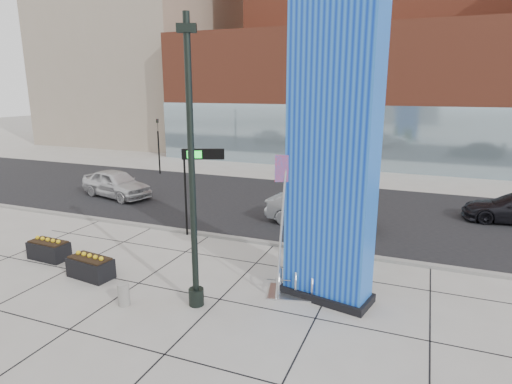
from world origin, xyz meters
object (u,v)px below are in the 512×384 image
at_px(public_art_sculpture, 305,255).
at_px(concrete_bollard, 124,294).
at_px(car_silver_mid, 319,209).
at_px(blue_pylon, 332,158).
at_px(lamp_post, 193,196).
at_px(car_white_west, 116,184).
at_px(overhead_street_sign, 198,163).

xyz_separation_m(public_art_sculpture, concrete_bollard, (-4.82, -2.64, -0.98)).
bearing_deg(car_silver_mid, concrete_bollard, 165.67).
bearing_deg(blue_pylon, lamp_post, -139.06).
bearing_deg(concrete_bollard, car_white_west, 130.20).
xyz_separation_m(blue_pylon, car_silver_mid, (-1.90, 6.80, -3.57)).
distance_m(public_art_sculpture, concrete_bollard, 5.58).
height_order(public_art_sculpture, concrete_bollard, public_art_sculpture).
relative_size(lamp_post, car_white_west, 1.74).
xyz_separation_m(car_white_west, car_silver_mid, (12.40, -0.91, 0.00)).
distance_m(concrete_bollard, car_silver_mid, 10.17).
bearing_deg(concrete_bollard, lamp_post, 22.06).
distance_m(blue_pylon, lamp_post, 4.11).
bearing_deg(lamp_post, public_art_sculpture, 32.96).
relative_size(overhead_street_sign, car_silver_mid, 0.78).
bearing_deg(car_white_west, car_silver_mid, -79.85).
bearing_deg(public_art_sculpture, overhead_street_sign, 134.38).
bearing_deg(lamp_post, overhead_street_sign, 118.08).
xyz_separation_m(blue_pylon, concrete_bollard, (-5.50, -2.71, -4.03)).
bearing_deg(concrete_bollard, blue_pylon, 26.22).
distance_m(concrete_bollard, car_white_west, 13.64).
bearing_deg(lamp_post, concrete_bollard, -157.94).
height_order(lamp_post, car_silver_mid, lamp_post).
distance_m(lamp_post, public_art_sculpture, 3.93).
height_order(blue_pylon, car_white_west, blue_pylon).
height_order(blue_pylon, overhead_street_sign, blue_pylon).
bearing_deg(car_white_west, concrete_bollard, -125.45).
xyz_separation_m(concrete_bollard, car_white_west, (-8.80, 10.41, 0.47)).
xyz_separation_m(lamp_post, public_art_sculpture, (2.82, 1.83, -2.05)).
xyz_separation_m(blue_pylon, overhead_street_sign, (-6.35, 3.45, -1.10)).
relative_size(concrete_bollard, car_silver_mid, 0.14).
relative_size(car_white_west, car_silver_mid, 0.97).
xyz_separation_m(blue_pylon, public_art_sculpture, (-0.68, -0.07, -3.06)).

